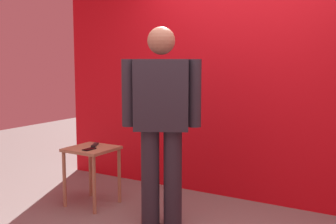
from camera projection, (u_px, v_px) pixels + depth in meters
name	position (u px, v px, depth m)	size (l,w,h in m)	color
back_wall_red	(246.00, 78.00, 4.64)	(4.79, 0.12, 2.62)	red
standing_person	(161.00, 117.00, 3.89)	(0.68, 0.44, 1.80)	#2D2D38
side_table	(92.00, 158.00, 4.52)	(0.46, 0.46, 0.61)	tan
cell_phone	(89.00, 149.00, 4.40)	(0.07, 0.14, 0.01)	black
tv_remote	(95.00, 145.00, 4.58)	(0.04, 0.17, 0.02)	black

